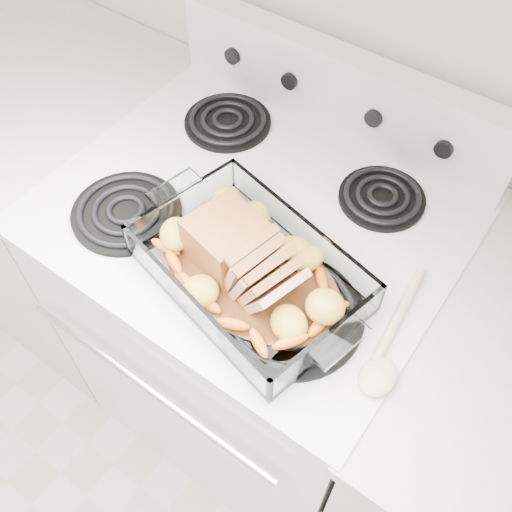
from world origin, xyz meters
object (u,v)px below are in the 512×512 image
Objects in this scene: electric_range at (256,322)px; baking_dish at (249,273)px; counter_right at (500,481)px; pork_roast at (234,254)px; counter_left at (77,212)px.

electric_range is 0.51m from baking_dish.
counter_right is 0.81m from pork_roast.
pork_roast is at bearing -66.72° from electric_range.
counter_right is 2.44× the size of baking_dish.
pork_roast is (0.73, -0.15, 0.53)m from counter_left.
electric_range is at bearing 0.10° from counter_left.
counter_left is 0.92m from baking_dish.
counter_left and counter_right have the same top height.
electric_range reaches higher than counter_left.
pork_roast is at bearing -167.05° from baking_dish.
counter_left is at bearing 180.00° from counter_right.
baking_dish is at bearing -57.64° from electric_range.
baking_dish is 1.78× the size of pork_roast.
counter_left is 1.00× the size of counter_right.
baking_dish reaches higher than counter_left.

